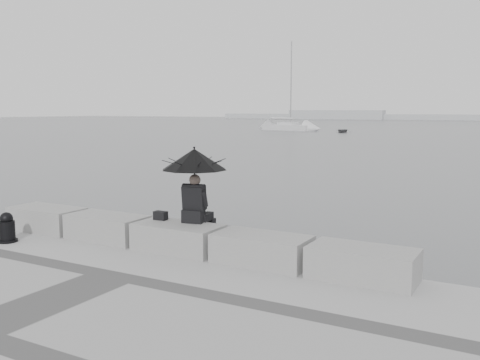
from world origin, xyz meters
The scene contains 11 objects.
ground centered at (0.00, 0.00, 0.00)m, with size 360.00×360.00×0.00m, color #4F5255.
stone_block_far_left centered at (-3.40, -0.45, 0.75)m, with size 1.60×0.80×0.50m, color gray.
stone_block_left centered at (-1.70, -0.45, 0.75)m, with size 1.60×0.80×0.50m, color gray.
stone_block_centre centered at (0.00, -0.45, 0.75)m, with size 1.60×0.80×0.50m, color gray.
stone_block_right centered at (1.70, -0.45, 0.75)m, with size 1.60×0.80×0.50m, color gray.
stone_block_far_right centered at (3.40, -0.45, 0.75)m, with size 1.60×0.80×0.50m, color gray.
seated_person centered at (0.16, -0.15, 2.01)m, with size 1.20×1.20×1.39m.
bag centered at (-0.51, -0.29, 1.08)m, with size 0.25×0.14×0.16m, color black.
mooring_bollard centered at (-3.26, -1.54, 0.75)m, with size 0.38×0.38×0.59m.
sailboat_left centered at (-26.72, 63.96, 0.52)m, with size 8.27×4.03×12.90m.
dinghy centered at (-17.39, 60.93, 0.25)m, with size 3.01×1.27×0.51m, color slate.
Camera 1 is at (5.59, -8.14, 3.06)m, focal length 40.00 mm.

